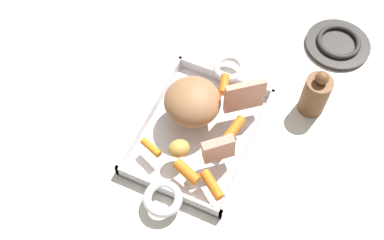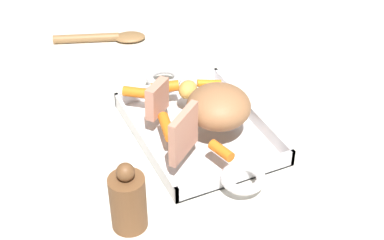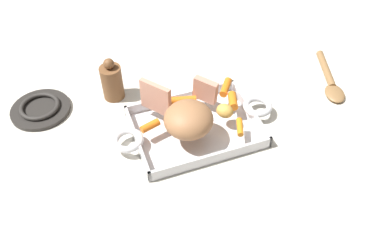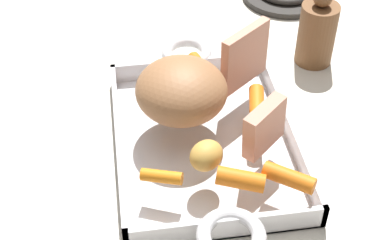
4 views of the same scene
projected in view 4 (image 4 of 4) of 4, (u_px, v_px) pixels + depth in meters
name	position (u px, v px, depth m)	size (l,w,h in m)	color
ground_plane	(205.00, 145.00, 0.74)	(2.01, 2.01, 0.00)	silver
roasting_dish	(205.00, 138.00, 0.73)	(0.41, 0.22, 0.04)	silver
pork_roast	(181.00, 90.00, 0.71)	(0.11, 0.11, 0.07)	#9E6B44
roast_slice_thick	(264.00, 127.00, 0.66)	(0.02, 0.06, 0.06)	tan
roast_slice_thin	(245.00, 57.00, 0.75)	(0.01, 0.08, 0.08)	tan
baby_carrot_southwest	(162.00, 177.00, 0.64)	(0.01, 0.01, 0.05)	orange
baby_carrot_southeast	(240.00, 179.00, 0.63)	(0.02, 0.02, 0.05)	orange
baby_carrot_short	(200.00, 66.00, 0.79)	(0.02, 0.02, 0.05)	orange
baby_carrot_long	(257.00, 108.00, 0.72)	(0.02, 0.02, 0.07)	orange
baby_carrot_northwest	(289.00, 178.00, 0.63)	(0.02, 0.02, 0.06)	orange
potato_halved	(206.00, 156.00, 0.65)	(0.04, 0.04, 0.03)	gold
pepper_mill	(317.00, 32.00, 0.84)	(0.06, 0.06, 0.12)	brown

